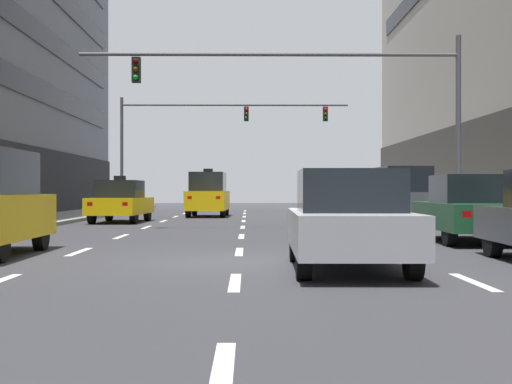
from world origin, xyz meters
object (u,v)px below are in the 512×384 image
Objects in this scene: taxi_driving_3 at (121,202)px; traffic_signal_1 at (204,126)px; car_driving_2 at (348,221)px; traffic_signal_0 at (334,91)px; taxi_driving_0 at (208,195)px; car_parked_3 at (402,197)px; car_parked_2 at (469,209)px.

taxi_driving_3 is 13.44m from traffic_signal_1.
car_driving_2 is 0.35× the size of traffic_signal_0.
taxi_driving_0 is 1.04× the size of car_driving_2.
traffic_signal_1 is at bearing 98.00° from car_driving_2.
traffic_signal_1 reaches higher than car_parked_3.
taxi_driving_3 reaches higher than car_parked_2.
car_parked_2 is at bearing 57.63° from car_driving_2.
car_parked_3 is at bearing -18.05° from taxi_driving_3.
taxi_driving_3 is at bearing -101.92° from traffic_signal_1.
car_parked_2 is 1.02× the size of car_parked_3.
taxi_driving_0 is 19.03m from car_parked_2.
car_driving_2 is 18.73m from taxi_driving_3.
traffic_signal_0 reaches higher than car_parked_2.
car_parked_3 is at bearing 36.40° from traffic_signal_0.
car_driving_2 is 30.52m from traffic_signal_1.
taxi_driving_0 is at bearing 127.79° from car_parked_3.
car_driving_2 is 0.97× the size of car_parked_2.
car_parked_3 is 0.35× the size of traffic_signal_0.
traffic_signal_1 is (-4.21, 29.92, 4.24)m from car_driving_2.
taxi_driving_0 reaches higher than taxi_driving_3.
taxi_driving_0 is at bearing 113.34° from car_parked_2.
car_parked_2 is at bearing -64.73° from traffic_signal_0.
traffic_signal_1 is (-0.59, 6.27, 3.95)m from taxi_driving_0.
taxi_driving_0 is 23.93m from car_driving_2.
taxi_driving_0 is 7.43m from traffic_signal_1.
traffic_signal_1 is (2.64, 12.49, 4.20)m from taxi_driving_3.
car_parked_2 is (7.54, -17.47, -0.26)m from taxi_driving_0.
taxi_driving_3 is at bearing 133.72° from car_parked_2.
car_parked_3 reaches higher than car_parked_2.
car_driving_2 is at bearing -95.78° from traffic_signal_0.
taxi_driving_3 reaches higher than car_driving_2.
car_driving_2 is 14.48m from car_parked_3.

